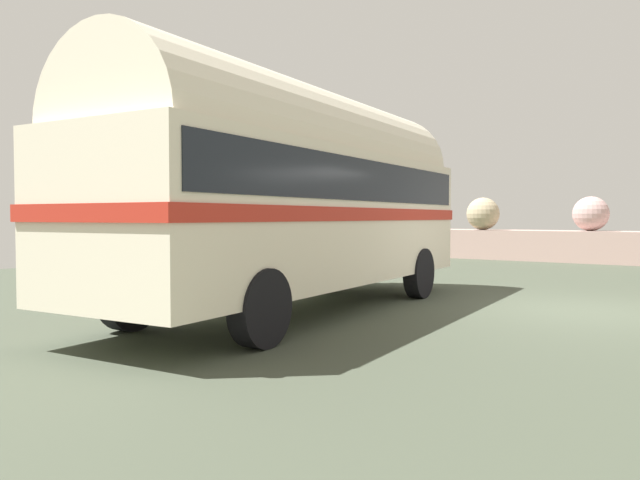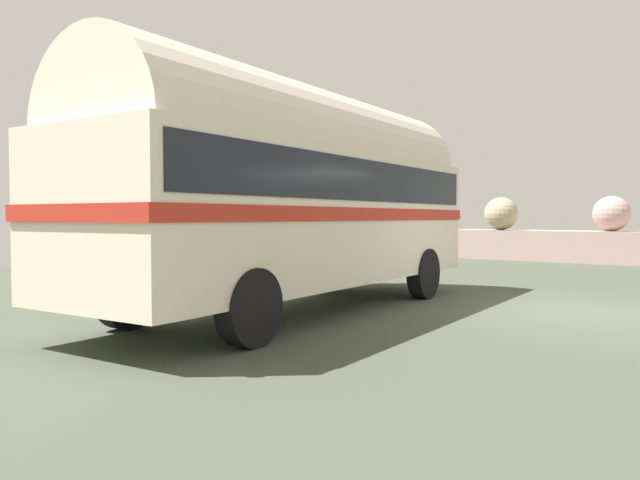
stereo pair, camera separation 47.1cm
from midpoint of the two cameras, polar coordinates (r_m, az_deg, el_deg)
name	(u,v)px [view 1 (the left image)]	position (r m, az deg, el deg)	size (l,w,h in m)	color
ground	(577,311)	(11.00, 21.79, -6.21)	(32.00, 26.00, 0.02)	#404738
vintage_coach	(299,189)	(10.03, -3.35, 4.83)	(3.28, 8.78, 3.70)	black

